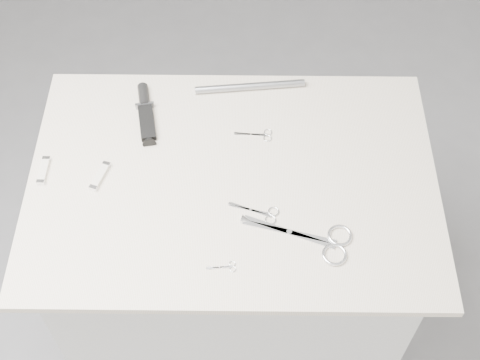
{
  "coord_description": "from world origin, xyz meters",
  "views": [
    {
      "loc": [
        0.03,
        -0.96,
        2.24
      ],
      "look_at": [
        0.02,
        -0.0,
        0.92
      ],
      "focal_mm": 50.0,
      "sensor_mm": 36.0,
      "label": 1
    }
  ],
  "objects_px": {
    "embroidery_scissors_a": "(263,213)",
    "tiny_scissors": "(226,267)",
    "plinth": "(234,270)",
    "embroidery_scissors_b": "(260,135)",
    "large_shears": "(320,240)",
    "pocket_knife_b": "(100,176)",
    "pocket_knife_a": "(44,171)",
    "metal_rail": "(250,86)",
    "sheathed_knife": "(145,110)"
  },
  "relations": [
    {
      "from": "plinth",
      "to": "tiny_scissors",
      "type": "relative_size",
      "value": 13.58
    },
    {
      "from": "sheathed_knife",
      "to": "pocket_knife_a",
      "type": "relative_size",
      "value": 2.35
    },
    {
      "from": "plinth",
      "to": "embroidery_scissors_b",
      "type": "distance_m",
      "value": 0.5
    },
    {
      "from": "embroidery_scissors_b",
      "to": "pocket_knife_a",
      "type": "distance_m",
      "value": 0.54
    },
    {
      "from": "metal_rail",
      "to": "pocket_knife_b",
      "type": "bearing_deg",
      "value": -140.65
    },
    {
      "from": "embroidery_scissors_b",
      "to": "pocket_knife_b",
      "type": "distance_m",
      "value": 0.41
    },
    {
      "from": "tiny_scissors",
      "to": "plinth",
      "type": "bearing_deg",
      "value": 81.84
    },
    {
      "from": "metal_rail",
      "to": "sheathed_knife",
      "type": "bearing_deg",
      "value": -162.59
    },
    {
      "from": "embroidery_scissors_a",
      "to": "pocket_knife_a",
      "type": "bearing_deg",
      "value": -174.25
    },
    {
      "from": "embroidery_scissors_b",
      "to": "tiny_scissors",
      "type": "height_order",
      "value": "same"
    },
    {
      "from": "embroidery_scissors_b",
      "to": "metal_rail",
      "type": "bearing_deg",
      "value": 102.19
    },
    {
      "from": "pocket_knife_a",
      "to": "metal_rail",
      "type": "distance_m",
      "value": 0.58
    },
    {
      "from": "embroidery_scissors_a",
      "to": "pocket_knife_b",
      "type": "height_order",
      "value": "pocket_knife_b"
    },
    {
      "from": "tiny_scissors",
      "to": "metal_rail",
      "type": "height_order",
      "value": "metal_rail"
    },
    {
      "from": "plinth",
      "to": "embroidery_scissors_b",
      "type": "height_order",
      "value": "embroidery_scissors_b"
    },
    {
      "from": "embroidery_scissors_b",
      "to": "metal_rail",
      "type": "distance_m",
      "value": 0.16
    },
    {
      "from": "large_shears",
      "to": "embroidery_scissors_b",
      "type": "relative_size",
      "value": 2.62
    },
    {
      "from": "plinth",
      "to": "pocket_knife_b",
      "type": "height_order",
      "value": "pocket_knife_b"
    },
    {
      "from": "embroidery_scissors_b",
      "to": "sheathed_knife",
      "type": "bearing_deg",
      "value": 169.27
    },
    {
      "from": "large_shears",
      "to": "pocket_knife_a",
      "type": "height_order",
      "value": "pocket_knife_a"
    },
    {
      "from": "large_shears",
      "to": "metal_rail",
      "type": "relative_size",
      "value": 0.86
    },
    {
      "from": "sheathed_knife",
      "to": "metal_rail",
      "type": "xyz_separation_m",
      "value": [
        0.27,
        0.09,
        0.0
      ]
    },
    {
      "from": "plinth",
      "to": "embroidery_scissors_a",
      "type": "relative_size",
      "value": 7.46
    },
    {
      "from": "embroidery_scissors_b",
      "to": "metal_rail",
      "type": "relative_size",
      "value": 0.33
    },
    {
      "from": "plinth",
      "to": "embroidery_scissors_b",
      "type": "bearing_deg",
      "value": 64.23
    },
    {
      "from": "plinth",
      "to": "metal_rail",
      "type": "xyz_separation_m",
      "value": [
        0.04,
        0.3,
        0.48
      ]
    },
    {
      "from": "pocket_knife_b",
      "to": "metal_rail",
      "type": "height_order",
      "value": "metal_rail"
    },
    {
      "from": "pocket_knife_b",
      "to": "metal_rail",
      "type": "relative_size",
      "value": 0.29
    },
    {
      "from": "plinth",
      "to": "pocket_knife_a",
      "type": "distance_m",
      "value": 0.66
    },
    {
      "from": "plinth",
      "to": "embroidery_scissors_a",
      "type": "height_order",
      "value": "embroidery_scissors_a"
    },
    {
      "from": "embroidery_scissors_a",
      "to": "tiny_scissors",
      "type": "xyz_separation_m",
      "value": [
        -0.08,
        -0.14,
        -0.0
      ]
    },
    {
      "from": "tiny_scissors",
      "to": "sheathed_knife",
      "type": "distance_m",
      "value": 0.51
    },
    {
      "from": "embroidery_scissors_b",
      "to": "pocket_knife_b",
      "type": "relative_size",
      "value": 1.12
    },
    {
      "from": "embroidery_scissors_a",
      "to": "sheathed_knife",
      "type": "bearing_deg",
      "value": 152.07
    },
    {
      "from": "large_shears",
      "to": "embroidery_scissors_b",
      "type": "height_order",
      "value": "large_shears"
    },
    {
      "from": "embroidery_scissors_a",
      "to": "pocket_knife_b",
      "type": "relative_size",
      "value": 1.39
    },
    {
      "from": "embroidery_scissors_a",
      "to": "metal_rail",
      "type": "xyz_separation_m",
      "value": [
        -0.03,
        0.4,
        0.01
      ]
    },
    {
      "from": "tiny_scissors",
      "to": "pocket_knife_b",
      "type": "relative_size",
      "value": 0.76
    },
    {
      "from": "sheathed_knife",
      "to": "metal_rail",
      "type": "distance_m",
      "value": 0.29
    },
    {
      "from": "tiny_scissors",
      "to": "pocket_knife_a",
      "type": "bearing_deg",
      "value": 144.74
    },
    {
      "from": "large_shears",
      "to": "pocket_knife_b",
      "type": "height_order",
      "value": "pocket_knife_b"
    },
    {
      "from": "embroidery_scissors_b",
      "to": "pocket_knife_a",
      "type": "relative_size",
      "value": 1.2
    },
    {
      "from": "sheathed_knife",
      "to": "large_shears",
      "type": "bearing_deg",
      "value": -142.18
    },
    {
      "from": "plinth",
      "to": "tiny_scissors",
      "type": "height_order",
      "value": "tiny_scissors"
    },
    {
      "from": "sheathed_knife",
      "to": "plinth",
      "type": "bearing_deg",
      "value": -142.95
    },
    {
      "from": "large_shears",
      "to": "tiny_scissors",
      "type": "xyz_separation_m",
      "value": [
        -0.21,
        -0.07,
        -0.0
      ]
    },
    {
      "from": "large_shears",
      "to": "embroidery_scissors_a",
      "type": "xyz_separation_m",
      "value": [
        -0.13,
        0.07,
        -0.0
      ]
    },
    {
      "from": "tiny_scissors",
      "to": "pocket_knife_a",
      "type": "xyz_separation_m",
      "value": [
        -0.45,
        0.26,
        0.0
      ]
    },
    {
      "from": "embroidery_scissors_b",
      "to": "pocket_knife_a",
      "type": "bearing_deg",
      "value": -163.52
    },
    {
      "from": "large_shears",
      "to": "tiny_scissors",
      "type": "height_order",
      "value": "large_shears"
    }
  ]
}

